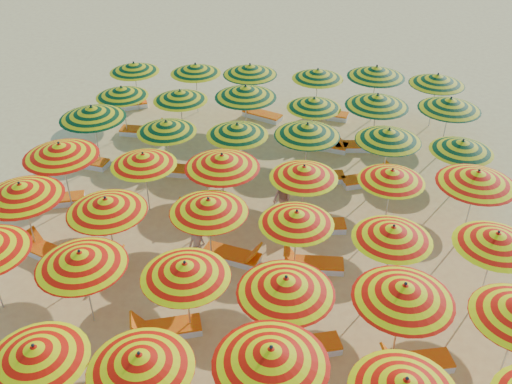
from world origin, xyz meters
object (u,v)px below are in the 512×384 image
lounger_18 (317,226)px  lounger_23 (143,131)px  umbrella_13 (81,259)px  umbrella_44 (250,70)px  umbrella_36 (122,92)px  lounger_10 (304,347)px  umbrella_31 (166,126)px  lounger_27 (261,115)px  umbrella_7 (35,353)px  umbrella_45 (318,74)px  lounger_14 (233,256)px  umbrella_20 (209,206)px  umbrella_24 (60,150)px  lounger_17 (206,213)px  umbrella_27 (304,172)px  umbrella_38 (246,92)px  lounger_28 (327,114)px  umbrella_40 (377,100)px  umbrella_37 (180,95)px  lounger_13 (96,263)px  umbrella_30 (92,112)px  umbrella_18 (21,190)px  umbrella_47 (437,79)px  lounger_11 (414,363)px  umbrella_43 (195,69)px  umbrella_21 (297,217)px  umbrella_28 (392,175)px  umbrella_19 (106,205)px  lounger_25 (355,146)px  umbrella_14 (185,270)px  umbrella_46 (376,72)px  lounger_16 (57,200)px  beachgoer_b (282,200)px  umbrella_42 (134,67)px  umbrella_22 (393,233)px  lounger_20 (185,171)px  umbrella_26 (222,161)px  umbrella_33 (307,130)px  umbrella_8 (140,361)px  umbrella_23 (497,239)px  lounger_26 (129,105)px  lounger_9 (165,329)px  lounger_12 (49,253)px  umbrella_34 (389,135)px  umbrella_25 (143,159)px  umbrella_16 (404,292)px  umbrella_9 (271,356)px  lounger_24 (324,145)px

lounger_18 → lounger_23: (-7.36, 5.45, 0.00)m
umbrella_13 → umbrella_44: size_ratio=0.80×
umbrella_36 → lounger_10: bearing=-52.5°
umbrella_31 → lounger_27: size_ratio=1.49×
lounger_27 → umbrella_36: bearing=46.6°
umbrella_7 → umbrella_45: umbrella_45 is taller
umbrella_44 → lounger_14: umbrella_44 is taller
umbrella_20 → umbrella_24: (-5.17, 2.13, 0.15)m
umbrella_45 → lounger_17: umbrella_45 is taller
umbrella_27 → umbrella_38: 5.69m
lounger_28 → umbrella_40: bearing=132.6°
umbrella_37 → lounger_13: 8.04m
umbrella_30 → umbrella_18: bearing=-91.5°
umbrella_20 → lounger_17: (-0.63, 2.19, -1.90)m
umbrella_47 → lounger_11: 13.19m
umbrella_18 → umbrella_43: size_ratio=0.87×
umbrella_21 → umbrella_28: size_ratio=1.05×
umbrella_47 → lounger_17: 11.21m
umbrella_13 → umbrella_43: size_ratio=0.83×
umbrella_19 → lounger_25: umbrella_19 is taller
umbrella_37 → lounger_27: (2.84, 2.44, -1.81)m
umbrella_14 → lounger_10: bearing=-6.2°
umbrella_46 → lounger_16: umbrella_46 is taller
lounger_18 → beachgoer_b: (-1.17, 0.49, 0.54)m
umbrella_21 → lounger_18: (0.55, 2.06, -1.77)m
lounger_13 → umbrella_42: bearing=100.8°
umbrella_27 → umbrella_22: bearing=-47.5°
umbrella_46 → lounger_20: bearing=-142.1°
umbrella_13 → umbrella_40: size_ratio=0.95×
umbrella_26 → umbrella_31: size_ratio=0.91×
lounger_10 → umbrella_38: bearing=-92.4°
umbrella_33 → umbrella_8: bearing=-104.8°
umbrella_23 → lounger_26: bearing=142.3°
lounger_9 → lounger_12: size_ratio=1.00×
lounger_16 → umbrella_26: bearing=160.6°
umbrella_19 → umbrella_13: bearing=-85.2°
umbrella_34 → beachgoer_b: umbrella_34 is taller
umbrella_24 → umbrella_34: bearing=14.5°
umbrella_21 → umbrella_31: umbrella_31 is taller
umbrella_25 → lounger_26: 8.34m
umbrella_22 → umbrella_16: bearing=-88.3°
umbrella_9 → lounger_10: size_ratio=1.50×
lounger_24 → lounger_27: (-2.78, 2.29, 0.00)m
umbrella_22 → umbrella_38: 9.26m
umbrella_37 → lounger_14: (3.20, -6.96, -1.81)m
umbrella_18 → umbrella_37: bearing=69.6°
umbrella_27 → umbrella_43: (-5.07, 7.59, 0.04)m
umbrella_26 → umbrella_21: bearing=-42.4°
umbrella_33 → umbrella_34: (2.71, 0.04, -0.03)m
umbrella_22 → lounger_11: umbrella_22 is taller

